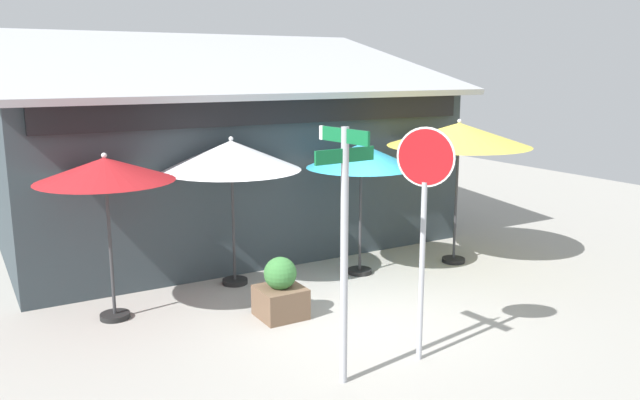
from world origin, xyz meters
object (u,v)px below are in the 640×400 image
(stop_sign, at_px, (424,203))
(patio_umbrella_teal_right, at_px, (361,157))
(sidewalk_planter, at_px, (280,292))
(street_sign_post, at_px, (344,232))
(patio_umbrella_ivory_center, at_px, (231,156))
(patio_umbrella_mustard_far_right, at_px, (459,135))
(patio_umbrella_crimson_left, at_px, (105,171))

(stop_sign, height_order, patio_umbrella_teal_right, stop_sign)
(stop_sign, height_order, sidewalk_planter, stop_sign)
(street_sign_post, xyz_separation_m, patio_umbrella_ivory_center, (0.28, 3.96, 0.39))
(stop_sign, relative_size, patio_umbrella_mustard_far_right, 1.08)
(patio_umbrella_ivory_center, xyz_separation_m, sidewalk_planter, (0.00, -1.76, -1.84))
(street_sign_post, distance_m, sidewalk_planter, 2.66)
(stop_sign, xyz_separation_m, patio_umbrella_teal_right, (1.30, 3.32, 0.08))
(patio_umbrella_crimson_left, bearing_deg, street_sign_post, -60.86)
(patio_umbrella_crimson_left, relative_size, sidewalk_planter, 2.69)
(patio_umbrella_ivory_center, height_order, patio_umbrella_teal_right, patio_umbrella_ivory_center)
(stop_sign, xyz_separation_m, sidewalk_planter, (-0.90, 2.18, -1.67))
(stop_sign, bearing_deg, patio_umbrella_teal_right, 68.57)
(patio_umbrella_crimson_left, relative_size, patio_umbrella_mustard_far_right, 0.91)
(patio_umbrella_teal_right, bearing_deg, patio_umbrella_crimson_left, 179.15)
(stop_sign, bearing_deg, patio_umbrella_ivory_center, 102.83)
(patio_umbrella_crimson_left, distance_m, sidewalk_planter, 3.09)
(street_sign_post, bearing_deg, stop_sign, 1.15)
(stop_sign, bearing_deg, street_sign_post, -178.85)
(stop_sign, relative_size, patio_umbrella_teal_right, 1.22)
(patio_umbrella_teal_right, xyz_separation_m, sidewalk_planter, (-2.20, -1.13, -1.75))
(patio_umbrella_teal_right, bearing_deg, sidewalk_planter, -152.69)
(sidewalk_planter, bearing_deg, patio_umbrella_crimson_left, 151.20)
(patio_umbrella_crimson_left, height_order, patio_umbrella_teal_right, patio_umbrella_crimson_left)
(patio_umbrella_ivory_center, relative_size, sidewalk_planter, 2.76)
(stop_sign, distance_m, patio_umbrella_ivory_center, 4.04)
(patio_umbrella_teal_right, distance_m, patio_umbrella_mustard_far_right, 2.01)
(patio_umbrella_ivory_center, distance_m, patio_umbrella_mustard_far_right, 4.27)
(patio_umbrella_ivory_center, relative_size, patio_umbrella_mustard_far_right, 0.93)
(street_sign_post, height_order, patio_umbrella_teal_right, street_sign_post)
(patio_umbrella_crimson_left, bearing_deg, sidewalk_planter, -28.80)
(stop_sign, xyz_separation_m, patio_umbrella_ivory_center, (-0.90, 3.94, 0.17))
(street_sign_post, xyz_separation_m, sidewalk_planter, (0.28, 2.21, -1.46))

